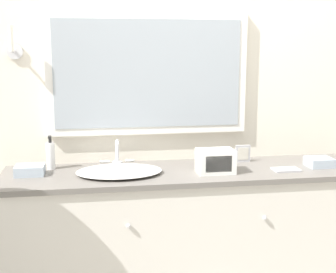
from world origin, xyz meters
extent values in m
cube|color=silver|center=(0.00, 0.58, 1.27)|extent=(8.00, 0.06, 2.55)
cube|color=white|center=(-0.20, 0.53, 1.41)|extent=(1.21, 0.04, 0.73)
cube|color=#9EA8B2|center=(-0.20, 0.51, 1.41)|extent=(1.12, 0.01, 0.64)
cylinder|color=silver|center=(-0.96, 0.54, 1.54)|extent=(0.09, 0.01, 0.09)
cylinder|color=silver|center=(-0.96, 0.49, 1.54)|extent=(0.02, 0.10, 0.02)
cylinder|color=white|center=(-0.96, 0.44, 1.61)|extent=(0.02, 0.02, 0.14)
cube|color=beige|center=(0.00, 0.29, 0.42)|extent=(2.05, 0.50, 0.84)
cube|color=#66605B|center=(0.00, 0.29, 0.85)|extent=(2.11, 0.53, 0.03)
sphere|color=silver|center=(-0.37, 0.02, 0.65)|extent=(0.02, 0.02, 0.02)
sphere|color=silver|center=(0.37, 0.02, 0.65)|extent=(0.02, 0.02, 0.02)
ellipsoid|color=white|center=(-0.40, 0.26, 0.88)|extent=(0.48, 0.33, 0.03)
cylinder|color=silver|center=(-0.40, 0.45, 0.88)|extent=(0.06, 0.06, 0.03)
cylinder|color=silver|center=(-0.40, 0.45, 0.96)|extent=(0.02, 0.02, 0.12)
cylinder|color=silver|center=(-0.40, 0.41, 1.02)|extent=(0.02, 0.07, 0.02)
cylinder|color=white|center=(-0.47, 0.45, 0.90)|extent=(0.05, 0.02, 0.02)
cylinder|color=white|center=(-0.32, 0.45, 0.90)|extent=(0.06, 0.02, 0.02)
cylinder|color=white|center=(-0.78, 0.44, 0.94)|extent=(0.05, 0.05, 0.15)
cylinder|color=black|center=(-0.78, 0.44, 1.04)|extent=(0.02, 0.02, 0.04)
cube|color=black|center=(-0.78, 0.43, 1.06)|extent=(0.02, 0.03, 0.01)
cube|color=white|center=(0.14, 0.21, 0.93)|extent=(0.20, 0.15, 0.13)
cube|color=black|center=(0.14, 0.14, 0.93)|extent=(0.15, 0.01, 0.09)
cube|color=#B2B2B7|center=(0.37, 0.43, 0.92)|extent=(0.09, 0.01, 0.10)
cube|color=beige|center=(0.37, 0.42, 0.92)|extent=(0.07, 0.00, 0.08)
cube|color=#A8B7C6|center=(0.78, 0.25, 0.89)|extent=(0.14, 0.13, 0.05)
cube|color=#A8B7C6|center=(-0.89, 0.32, 0.89)|extent=(0.16, 0.13, 0.05)
cube|color=#ADADB2|center=(0.55, 0.19, 0.87)|extent=(0.15, 0.10, 0.01)
camera|label=1|loc=(-0.53, -2.27, 1.55)|focal=50.00mm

